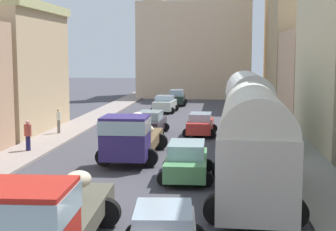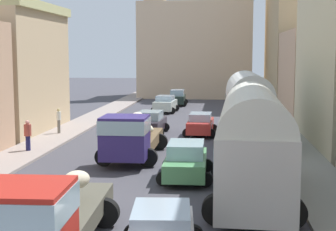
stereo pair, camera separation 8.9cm
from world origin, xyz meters
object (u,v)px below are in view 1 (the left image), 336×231
object	(u,v)px
car_1	(165,104)
pedestrian_4	(28,135)
cargo_truck_1	(131,136)
car_4	(187,161)
parked_bus_0	(254,139)
cargo_truck_0	(45,217)
car_5	(200,124)
parked_bus_1	(248,105)
pedestrian_0	(59,120)
car_2	(177,98)
car_0	(150,123)

from	to	relation	value
car_1	pedestrian_4	size ratio (longest dim) A/B	2.10
cargo_truck_1	car_4	xyz separation A→B (m)	(3.00, -3.36, -0.48)
cargo_truck_1	parked_bus_0	bearing A→B (deg)	-49.15
cargo_truck_0	car_5	distance (m)	21.42
cargo_truck_1	cargo_truck_0	bearing A→B (deg)	-89.84
parked_bus_1	pedestrian_0	world-z (taller)	parked_bus_1
car_1	car_2	xyz separation A→B (m)	(0.56, 6.39, 0.02)
car_4	car_2	bearing A→B (deg)	95.60
cargo_truck_0	pedestrian_0	xyz separation A→B (m)	(-6.19, 20.22, -0.24)
car_0	pedestrian_4	xyz separation A→B (m)	(-5.69, -7.18, 0.25)
cargo_truck_1	car_1	xyz separation A→B (m)	(-0.59, 21.12, -0.48)
car_2	car_4	bearing A→B (deg)	-84.40
parked_bus_0	pedestrian_0	xyz separation A→B (m)	(-11.76, 13.91, -1.27)
parked_bus_1	car_0	xyz separation A→B (m)	(-6.28, 3.25, -1.58)
parked_bus_0	car_2	bearing A→B (deg)	99.41
parked_bus_0	pedestrian_4	size ratio (longest dim) A/B	5.03
cargo_truck_0	pedestrian_0	world-z (taller)	cargo_truck_0
car_1	car_5	distance (m)	13.26
cargo_truck_0	pedestrian_4	size ratio (longest dim) A/B	3.90
cargo_truck_0	car_5	bearing A→B (deg)	81.65
parked_bus_1	car_4	world-z (taller)	parked_bus_1
parked_bus_1	car_1	distance (m)	17.19
parked_bus_0	cargo_truck_1	xyz separation A→B (m)	(-5.61, 6.48, -1.04)
parked_bus_1	cargo_truck_1	world-z (taller)	parked_bus_1
pedestrian_0	cargo_truck_1	bearing A→B (deg)	-50.37
pedestrian_4	parked_bus_1	bearing A→B (deg)	18.18
car_4	pedestrian_4	bearing A→B (deg)	151.85
parked_bus_1	car_4	size ratio (longest dim) A/B	1.89
car_4	parked_bus_0	bearing A→B (deg)	-50.11
cargo_truck_1	car_0	size ratio (longest dim) A/B	1.88
pedestrian_0	car_0	bearing A→B (deg)	11.00
car_0	car_1	bearing A→B (deg)	91.65
car_5	parked_bus_0	bearing A→B (deg)	-80.62
car_0	pedestrian_4	size ratio (longest dim) A/B	2.18
car_4	car_1	bearing A→B (deg)	98.33
car_5	pedestrian_4	size ratio (longest dim) A/B	2.14
car_0	car_2	distance (m)	18.92
car_2	pedestrian_4	bearing A→B (deg)	-102.71
parked_bus_1	car_2	xyz separation A→B (m)	(-6.08, 22.17, -1.54)
car_2	parked_bus_0	bearing A→B (deg)	-80.59
car_5	pedestrian_4	distance (m)	11.45
parked_bus_0	car_0	bearing A→B (deg)	111.17
cargo_truck_1	car_5	distance (m)	8.98
parked_bus_1	pedestrian_4	world-z (taller)	parked_bus_1
car_0	car_1	size ratio (longest dim) A/B	1.04
cargo_truck_1	car_5	bearing A→B (deg)	69.45
parked_bus_0	car_1	size ratio (longest dim) A/B	2.40
cargo_truck_1	car_1	size ratio (longest dim) A/B	1.96
car_0	pedestrian_4	world-z (taller)	pedestrian_4
parked_bus_1	cargo_truck_0	xyz separation A→B (m)	(-6.02, -18.13, -1.08)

